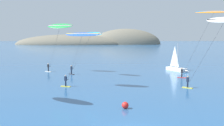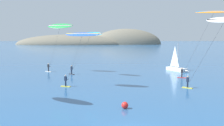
# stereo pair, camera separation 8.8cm
# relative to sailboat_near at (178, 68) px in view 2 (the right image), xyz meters

# --- Properties ---
(headland_island) EXTENTS (108.53, 37.93, 23.61)m
(headland_island) POSITION_rel_sailboat_near_xyz_m (-21.67, 156.14, -0.64)
(headland_island) COLOR #6B6656
(headland_island) RESTS_ON ground
(sailboat_near) EXTENTS (3.81, 5.62, 5.70)m
(sailboat_near) POSITION_rel_sailboat_near_xyz_m (0.00, 0.00, 0.00)
(sailboat_near) COLOR white
(sailboat_near) RESTS_ON ground
(kitesurfer_green) EXTENTS (6.17, 3.38, 9.65)m
(kitesurfer_green) POSITION_rel_sailboat_near_xyz_m (-23.65, -1.05, 7.88)
(kitesurfer_green) COLOR silver
(kitesurfer_green) RESTS_ON ground
(kitesurfer_cyan) EXTENTS (6.72, 5.22, 7.93)m
(kitesurfer_cyan) POSITION_rel_sailboat_near_xyz_m (-17.60, -6.33, 6.20)
(kitesurfer_cyan) COLOR #2D2D33
(kitesurfer_cyan) RESTS_ON ground
(kitesurfer_white) EXTENTS (6.65, 5.13, 9.76)m
(kitesurfer_white) POSITION_rel_sailboat_near_xyz_m (-0.02, -20.40, 7.79)
(kitesurfer_white) COLOR yellow
(kitesurfer_white) RESTS_ON ground
(kitesurfer_blue) EXTENTS (6.00, 3.39, 7.79)m
(kitesurfer_blue) POSITION_rel_sailboat_near_xyz_m (-18.18, -17.35, 6.32)
(kitesurfer_blue) COLOR yellow
(kitesurfer_blue) RESTS_ON ground
(kitesurfer_orange) EXTENTS (8.34, 3.96, 11.40)m
(kitesurfer_orange) POSITION_rel_sailboat_near_xyz_m (2.61, -10.38, 9.74)
(kitesurfer_orange) COLOR red
(kitesurfer_orange) RESTS_ON ground
(marker_buoy) EXTENTS (0.70, 0.70, 0.70)m
(marker_buoy) POSITION_rel_sailboat_near_xyz_m (-12.96, -28.60, -0.29)
(marker_buoy) COLOR red
(marker_buoy) RESTS_ON ground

